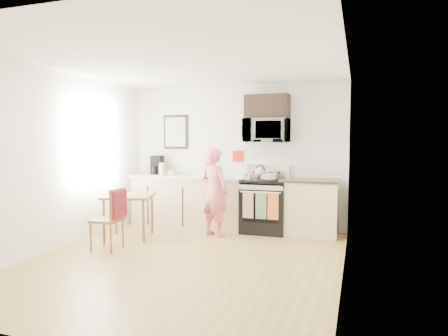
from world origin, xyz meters
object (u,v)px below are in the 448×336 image
(range, at_px, (265,207))
(dining_table, at_px, (129,200))
(microwave, at_px, (267,131))
(person, at_px, (215,192))
(chair, at_px, (115,211))
(cake, at_px, (269,177))

(range, relative_size, dining_table, 1.43)
(range, xyz_separation_m, microwave, (-0.00, 0.10, 1.32))
(range, xyz_separation_m, dining_table, (-2.01, -1.10, 0.19))
(person, bearing_deg, chair, 74.28)
(chair, bearing_deg, cake, 39.80)
(person, distance_m, dining_table, 1.41)
(range, bearing_deg, person, -144.37)
(person, bearing_deg, dining_table, 46.91)
(range, bearing_deg, cake, -54.61)
(range, relative_size, person, 0.79)
(cake, bearing_deg, range, 125.39)
(person, distance_m, chair, 1.69)
(microwave, distance_m, cake, 0.83)
(range, distance_m, cake, 0.56)
(dining_table, relative_size, cake, 2.58)
(range, xyz_separation_m, cake, (0.10, -0.14, 0.54))
(microwave, bearing_deg, cake, -68.07)
(range, bearing_deg, dining_table, -151.29)
(person, distance_m, cake, 0.95)
(chair, bearing_deg, dining_table, 104.71)
(microwave, bearing_deg, person, -139.33)
(microwave, bearing_deg, range, -89.94)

